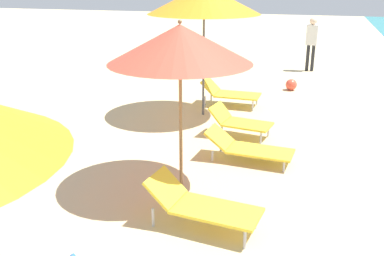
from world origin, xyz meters
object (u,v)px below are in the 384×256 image
at_px(umbrella_farthest, 204,0).
at_px(lounger_farthest_shoreside, 230,93).
at_px(lounger_farthest_inland, 239,121).
at_px(umbrella_third, 180,44).
at_px(person_walking_far, 312,39).
at_px(lounger_third_inland, 201,204).
at_px(lounger_third_shoreside, 248,147).
at_px(beach_ball, 291,85).

relative_size(umbrella_farthest, lounger_farthest_shoreside, 2.06).
bearing_deg(lounger_farthest_inland, umbrella_third, -91.38).
bearing_deg(person_walking_far, lounger_third_inland, 1.56).
relative_size(lounger_third_shoreside, lounger_farthest_inland, 1.21).
bearing_deg(beach_ball, person_walking_far, 81.76).
height_order(lounger_third_inland, lounger_farthest_shoreside, lounger_farthest_shoreside).
height_order(umbrella_third, lounger_farthest_inland, umbrella_third).
relative_size(lounger_third_inland, person_walking_far, 0.86).
bearing_deg(umbrella_farthest, person_walking_far, 68.88).
xyz_separation_m(umbrella_farthest, beach_ball, (1.81, 2.90, -2.42)).
distance_m(lounger_third_inland, lounger_farthest_shoreside, 5.62).
bearing_deg(person_walking_far, umbrella_third, -2.56).
distance_m(lounger_third_shoreside, beach_ball, 5.29).
distance_m(person_walking_far, beach_ball, 3.04).
bearing_deg(lounger_third_inland, lounger_farthest_inland, 99.72).
distance_m(umbrella_third, beach_ball, 6.94).
bearing_deg(umbrella_third, person_walking_far, 80.11).
relative_size(umbrella_third, umbrella_farthest, 0.85).
xyz_separation_m(lounger_farthest_shoreside, person_walking_far, (1.79, 4.86, 0.75)).
relative_size(lounger_third_inland, beach_ball, 4.81).
bearing_deg(lounger_farthest_shoreside, umbrella_third, -86.16).
bearing_deg(beach_ball, umbrella_farthest, -122.01).
relative_size(lounger_farthest_inland, person_walking_far, 0.72).
bearing_deg(lounger_third_shoreside, umbrella_third, -118.16).
distance_m(lounger_third_inland, umbrella_farthest, 5.31).
height_order(lounger_third_inland, umbrella_farthest, umbrella_farthest).
bearing_deg(umbrella_third, beach_ball, 79.39).
xyz_separation_m(umbrella_third, person_walking_far, (1.64, 9.40, -1.09)).
xyz_separation_m(lounger_farthest_inland, person_walking_far, (1.17, 7.01, 0.76)).
relative_size(lounger_third_shoreside, person_walking_far, 0.88).
xyz_separation_m(umbrella_farthest, lounger_farthest_inland, (1.06, -1.24, -2.25)).
xyz_separation_m(lounger_third_shoreside, lounger_farthest_inland, (-0.36, 1.14, 0.08)).
height_order(umbrella_farthest, person_walking_far, umbrella_farthest).
distance_m(lounger_farthest_inland, beach_ball, 4.21).
relative_size(lounger_third_inland, umbrella_farthest, 0.52).
bearing_deg(beach_ball, lounger_farthest_inland, -100.33).
bearing_deg(lounger_farthest_shoreside, lounger_third_inland, -80.54).
bearing_deg(lounger_farthest_shoreside, person_walking_far, 71.69).
relative_size(umbrella_third, lounger_third_shoreside, 1.62).
height_order(lounger_third_shoreside, lounger_farthest_inland, lounger_farthest_inland).
distance_m(lounger_third_shoreside, person_walking_far, 8.23).
bearing_deg(umbrella_third, lounger_third_shoreside, 56.52).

